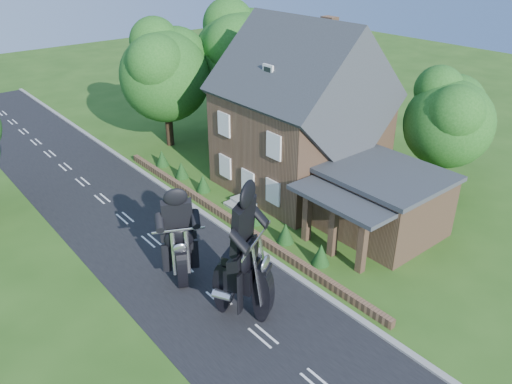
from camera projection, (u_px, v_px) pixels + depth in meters
ground at (219, 298)px, 21.74m from camera, size 120.00×120.00×0.00m
road at (219, 298)px, 21.74m from camera, size 7.00×80.00×0.02m
kerb at (281, 266)px, 23.78m from camera, size 0.30×80.00×0.12m
garden_wall at (229, 218)px, 27.52m from camera, size 0.30×22.00×0.40m
house at (300, 119)px, 29.81m from camera, size 9.54×8.64×10.24m
annex at (381, 201)px, 25.97m from camera, size 7.05×5.94×3.44m
tree_annex_side at (452, 115)px, 29.36m from camera, size 5.64×5.20×7.48m
tree_house_right at (338, 79)px, 34.70m from camera, size 6.51×6.00×8.40m
tree_behind_house at (244, 52)px, 37.99m from camera, size 7.81×7.20×10.08m
tree_behind_left at (169, 68)px, 35.49m from camera, size 6.94×6.40×9.16m
shrub_a at (321, 254)px, 23.80m from camera, size 0.90×0.90×1.10m
shrub_b at (285, 233)px, 25.52m from camera, size 0.90×0.90×1.10m
shrub_c at (255, 214)px, 27.23m from camera, size 0.90×0.90×1.10m
shrub_d at (203, 183)px, 30.67m from camera, size 0.90×0.90×1.10m
shrub_e at (181, 170)px, 32.38m from camera, size 0.90×0.90×1.10m
shrub_f at (162, 158)px, 34.10m from camera, size 0.90×0.90×1.10m
motorcycle_lead at (244, 296)px, 20.47m from camera, size 1.41×1.98×1.85m
motorcycle_follow at (181, 266)px, 22.66m from camera, size 1.03×1.54×1.42m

